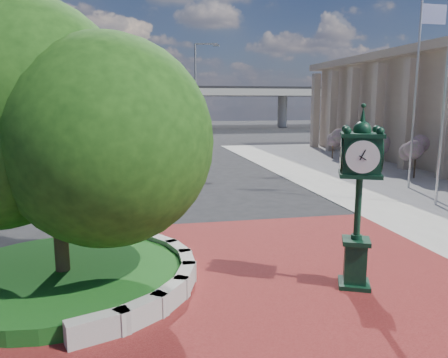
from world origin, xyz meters
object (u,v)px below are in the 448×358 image
Objects in this scene: post_clock at (359,191)px; flagpole_b at (415,94)px; flagpole_a at (446,81)px; street_lamp_near at (198,91)px; street_lamp_far at (132,95)px; parked_car at (168,139)px.

post_clock is 15.00m from flagpole_b.
street_lamp_near is (-7.83, 21.63, 0.13)m from flagpole_a.
flagpole_b reaches higher than street_lamp_far.
street_lamp_far is (-5.82, 11.19, -0.23)m from street_lamp_near.
flagpole_a reaches higher than parked_car.
parked_car is 6.77m from street_lamp_far.
street_lamp_far is (-14.91, 28.92, 0.35)m from flagpole_b.
street_lamp_far is (-13.65, 32.82, -0.10)m from flagpole_a.
flagpole_b is at bearing -62.73° from street_lamp_far.
street_lamp_near reaches higher than street_lamp_far.
street_lamp_near is at bearing 109.91° from flagpole_a.
parked_car is (-1.94, 37.03, -1.65)m from post_clock.
post_clock is 0.91× the size of parked_car.
flagpole_b is (1.25, 3.90, -0.45)m from flagpole_a.
flagpole_a is at bearing -67.41° from street_lamp_far.
post_clock is 37.11m from parked_car.
street_lamp_near is at bearing -53.91° from parked_car.
flagpole_a is 1.16× the size of street_lamp_far.
post_clock is 11.48m from flagpole_a.
flagpole_a is at bearing 43.14° from post_clock.
flagpole_a is 23.01m from street_lamp_near.
flagpole_a is 1.09× the size of flagpole_b.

